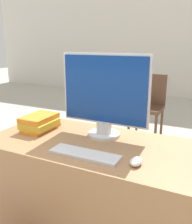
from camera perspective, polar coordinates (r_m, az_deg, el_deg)
desk at (r=1.68m, az=1.31°, el=-19.28°), size 1.43×0.65×0.76m
monitor at (r=1.56m, az=1.94°, el=3.68°), size 0.58×0.21×0.52m
keyboard at (r=1.35m, az=-2.59°, el=-9.62°), size 0.39×0.12×0.02m
mouse at (r=1.27m, az=9.16°, el=-11.11°), size 0.06×0.09×0.04m
book_stack at (r=1.77m, az=-12.74°, el=-2.38°), size 0.19×0.27×0.10m
far_chair at (r=3.66m, az=11.83°, el=2.21°), size 0.44×0.44×0.91m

